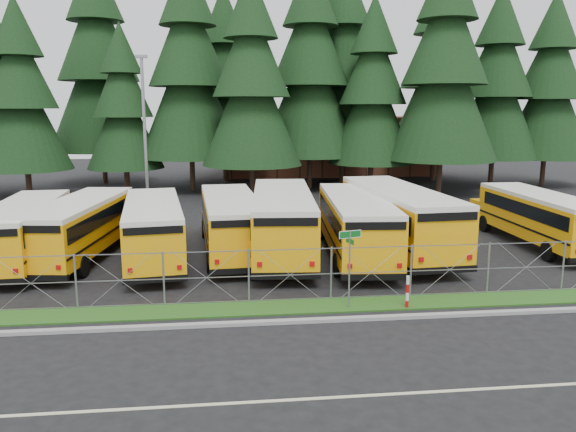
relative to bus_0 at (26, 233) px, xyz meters
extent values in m
plane|color=black|center=(13.83, -5.63, -1.37)|extent=(120.00, 120.00, 0.00)
cube|color=gray|center=(13.83, -8.73, -1.31)|extent=(50.00, 0.25, 0.12)
cube|color=#1B4012|center=(13.83, -7.33, -1.34)|extent=(50.00, 1.40, 0.06)
cube|color=beige|center=(13.83, -13.63, -1.37)|extent=(50.00, 0.12, 0.01)
cube|color=brown|center=(19.83, 34.37, 1.63)|extent=(22.00, 10.00, 6.00)
cylinder|color=gray|center=(13.28, -7.61, 0.03)|extent=(0.06, 0.06, 2.80)
cube|color=#0D611D|center=(13.28, -7.61, 1.31)|extent=(0.78, 0.23, 0.22)
cube|color=white|center=(13.28, -7.61, 1.31)|extent=(0.82, 0.24, 0.26)
cube|color=#0D611D|center=(13.28, -7.61, 1.07)|extent=(0.17, 0.54, 0.18)
cylinder|color=#B20C0C|center=(15.31, -7.85, -0.77)|extent=(0.11, 0.11, 1.20)
cylinder|color=gray|center=(4.05, 10.53, 3.63)|extent=(0.20, 0.20, 10.00)
cube|color=gray|center=(4.05, 10.53, 8.68)|extent=(0.70, 0.35, 0.18)
camera|label=1|loc=(9.10, -26.00, 5.57)|focal=35.00mm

